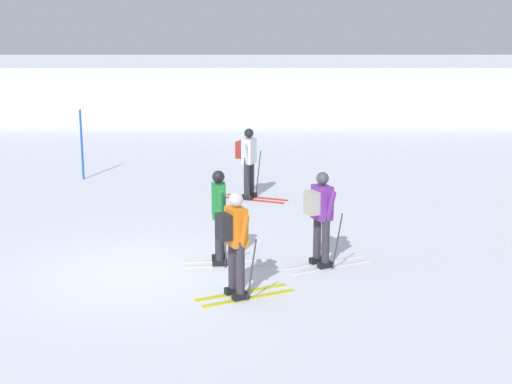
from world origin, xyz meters
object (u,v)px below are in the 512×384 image
skier_green (219,215)px  skier_white (248,160)px  trail_marker_pole (82,145)px  skier_orange (235,240)px  skier_purple (321,215)px

skier_green → skier_white: (0.48, 4.82, 0.04)m
skier_white → trail_marker_pole: 4.97m
skier_orange → skier_white: bearing=88.5°
skier_orange → trail_marker_pole: (-4.29, 8.64, -0.01)m
skier_purple → skier_orange: same height
skier_green → trail_marker_pole: trail_marker_pole is taller
skier_purple → skier_orange: 2.09m
skier_purple → trail_marker_pole: size_ratio=0.91×
skier_purple → skier_green: bearing=175.1°
skier_purple → trail_marker_pole: trail_marker_pole is taller
skier_purple → skier_green: size_ratio=1.00×
skier_purple → skier_orange: (-1.47, -1.48, -0.00)m
skier_green → skier_white: size_ratio=1.00×
skier_purple → trail_marker_pole: bearing=128.8°
trail_marker_pole → skier_white: bearing=-26.1°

